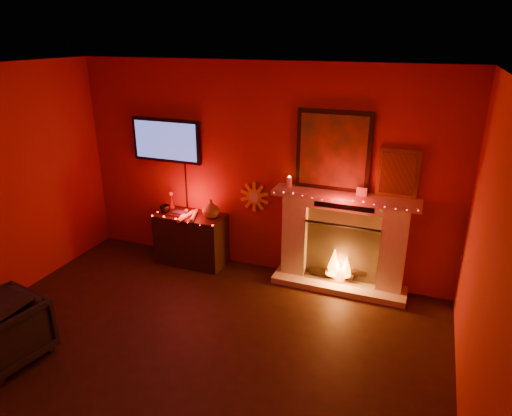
{
  "coord_description": "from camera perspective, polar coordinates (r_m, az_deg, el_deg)",
  "views": [
    {
      "loc": [
        1.98,
        -2.72,
        3.0
      ],
      "look_at": [
        0.28,
        1.7,
        1.17
      ],
      "focal_mm": 32.0,
      "sensor_mm": 36.0,
      "label": 1
    }
  ],
  "objects": [
    {
      "name": "fireplace",
      "position": [
        5.66,
        10.77,
        -3.0
      ],
      "size": [
        1.72,
        0.4,
        2.18
      ],
      "color": "beige",
      "rests_on": "floor"
    },
    {
      "name": "tv",
      "position": [
        6.27,
        -11.12,
        8.27
      ],
      "size": [
        1.0,
        0.07,
        1.24
      ],
      "color": "black",
      "rests_on": "room"
    },
    {
      "name": "console_table",
      "position": [
        6.31,
        -8.03,
        -3.58
      ],
      "size": [
        0.93,
        0.55,
        0.96
      ],
      "color": "black",
      "rests_on": "floor"
    },
    {
      "name": "sunburst_clock",
      "position": [
        5.93,
        -0.22,
        1.41
      ],
      "size": [
        0.4,
        0.03,
        0.4
      ],
      "color": "gold",
      "rests_on": "room"
    },
    {
      "name": "armchair",
      "position": [
        5.14,
        -29.02,
        -13.35
      ],
      "size": [
        0.79,
        0.8,
        0.63
      ],
      "primitive_type": "imported",
      "rotation": [
        0.0,
        0.0,
        -0.18
      ],
      "color": "black",
      "rests_on": "floor"
    },
    {
      "name": "room",
      "position": [
        3.75,
        -13.47,
        -5.61
      ],
      "size": [
        5.0,
        5.0,
        5.0
      ],
      "color": "black",
      "rests_on": "ground"
    }
  ]
}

